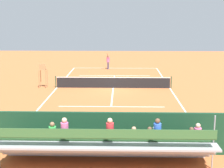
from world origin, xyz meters
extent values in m
plane|color=#BC6033|center=(0.00, 0.00, 0.00)|extent=(60.00, 60.00, 0.00)
cube|color=white|center=(0.00, -11.00, 0.00)|extent=(10.00, 0.10, 0.01)
cube|color=white|center=(0.00, 11.00, 0.00)|extent=(10.00, 0.10, 0.01)
cube|color=white|center=(-5.00, 0.00, 0.00)|extent=(0.10, 22.00, 0.01)
cube|color=white|center=(5.00, 0.00, 0.00)|extent=(0.10, 22.00, 0.01)
cube|color=white|center=(0.00, -6.05, 0.00)|extent=(7.50, 0.10, 0.01)
cube|color=white|center=(0.00, 6.05, 0.00)|extent=(7.50, 0.10, 0.01)
cube|color=white|center=(0.00, 0.00, 0.00)|extent=(0.10, 12.10, 0.01)
cube|color=white|center=(0.00, -11.00, 0.00)|extent=(0.10, 0.30, 0.01)
cube|color=black|center=(0.00, 0.00, 0.46)|extent=(10.00, 0.02, 0.91)
cube|color=white|center=(0.00, 0.00, 0.94)|extent=(10.00, 0.04, 0.06)
cylinder|color=#2D5133|center=(-5.10, 0.00, 0.54)|extent=(0.10, 0.10, 1.07)
cylinder|color=#2D5133|center=(5.10, 0.00, 0.54)|extent=(0.10, 0.10, 1.07)
cube|color=#194228|center=(0.00, 14.00, 1.00)|extent=(18.00, 0.16, 2.00)
cube|color=#9EA0A5|center=(0.00, 14.35, 0.23)|extent=(9.00, 0.10, 0.45)
cube|color=#9EA0A5|center=(0.00, 14.70, 0.41)|extent=(9.00, 0.80, 0.08)
cube|color=#9EA0A5|center=(0.00, 14.32, 0.23)|extent=(9.00, 0.04, 0.45)
cube|color=#386B38|center=(0.00, 14.80, 0.83)|extent=(8.60, 0.36, 0.04)
cube|color=#386B38|center=(0.00, 14.98, 1.03)|extent=(8.60, 0.03, 0.36)
cube|color=#9EA0A5|center=(0.00, 15.50, 0.86)|extent=(9.00, 0.80, 0.08)
cube|color=#9EA0A5|center=(0.00, 15.12, 0.68)|extent=(9.00, 0.04, 0.45)
cube|color=#386B38|center=(0.00, 15.60, 1.28)|extent=(8.60, 0.36, 0.04)
cube|color=#386B38|center=(0.00, 15.78, 1.48)|extent=(8.60, 0.03, 0.36)
cube|color=#9EA0A5|center=(0.00, 16.30, 1.31)|extent=(9.00, 0.80, 0.08)
cube|color=#9EA0A5|center=(0.00, 15.92, 1.12)|extent=(9.00, 0.04, 0.45)
cube|color=#386B38|center=(0.00, 16.40, 1.73)|extent=(8.60, 0.36, 0.04)
cube|color=#386B38|center=(0.00, 16.58, 1.93)|extent=(8.60, 0.03, 0.36)
cylinder|color=#9EA0A5|center=(-4.50, 15.50, 1.18)|extent=(0.06, 0.06, 2.35)
cube|color=#2D2D33|center=(-1.24, 14.63, 0.87)|extent=(0.32, 0.40, 0.12)
cylinder|color=red|center=(-1.24, 14.75, 1.16)|extent=(0.30, 0.30, 0.45)
sphere|color=tan|center=(-1.24, 14.75, 1.48)|extent=(0.20, 0.20, 0.20)
cube|color=#2D2D33|center=(-1.93, 14.63, 0.87)|extent=(0.32, 0.40, 0.12)
cylinder|color=#9399A3|center=(-1.93, 14.75, 1.16)|extent=(0.30, 0.30, 0.45)
sphere|color=brown|center=(-1.93, 14.75, 1.48)|extent=(0.20, 0.20, 0.20)
cube|color=#2D2D33|center=(-2.14, 15.43, 1.32)|extent=(0.32, 0.40, 0.12)
cylinder|color=white|center=(-2.14, 15.55, 1.60)|extent=(0.30, 0.30, 0.45)
sphere|color=brown|center=(-2.14, 15.55, 1.93)|extent=(0.20, 0.20, 0.20)
cube|color=#2D2D33|center=(-0.25, 16.23, 1.77)|extent=(0.32, 0.40, 0.12)
cylinder|color=red|center=(-0.25, 16.35, 2.06)|extent=(0.30, 0.30, 0.45)
sphere|color=beige|center=(-0.25, 16.35, 2.38)|extent=(0.20, 0.20, 0.20)
cube|color=#2D2D33|center=(-2.08, 16.23, 1.77)|extent=(0.32, 0.40, 0.12)
cylinder|color=blue|center=(-2.08, 16.35, 2.06)|extent=(0.30, 0.30, 0.45)
sphere|color=brown|center=(-2.08, 16.35, 2.38)|extent=(0.20, 0.20, 0.20)
cube|color=#2D2D33|center=(1.51, 16.23, 1.77)|extent=(0.32, 0.40, 0.12)
cylinder|color=pink|center=(1.51, 16.35, 2.06)|extent=(0.30, 0.30, 0.45)
sphere|color=beige|center=(1.51, 16.35, 2.38)|extent=(0.20, 0.20, 0.20)
cube|color=#2D2D33|center=(-3.82, 15.43, 1.32)|extent=(0.32, 0.40, 0.12)
cylinder|color=pink|center=(-3.82, 15.55, 1.60)|extent=(0.30, 0.30, 0.45)
sphere|color=beige|center=(-3.82, 15.55, 1.93)|extent=(0.20, 0.20, 0.20)
cube|color=#2D2D33|center=(-3.74, 14.63, 0.87)|extent=(0.32, 0.40, 0.12)
cylinder|color=pink|center=(-3.74, 14.75, 1.16)|extent=(0.30, 0.30, 0.45)
sphere|color=brown|center=(-3.74, 14.75, 1.48)|extent=(0.20, 0.20, 0.20)
cube|color=#2D2D33|center=(2.16, 15.43, 1.32)|extent=(0.32, 0.40, 0.12)
cylinder|color=green|center=(2.16, 15.55, 1.60)|extent=(0.30, 0.30, 0.45)
sphere|color=#8C6647|center=(2.16, 15.55, 1.93)|extent=(0.20, 0.20, 0.20)
cylinder|color=#A88456|center=(5.90, -0.30, 0.80)|extent=(0.07, 0.07, 1.60)
cylinder|color=#A88456|center=(6.50, -0.30, 0.80)|extent=(0.07, 0.07, 1.60)
cylinder|color=#A88456|center=(5.90, 0.30, 0.80)|extent=(0.07, 0.07, 1.60)
cylinder|color=#A88456|center=(6.50, 0.30, 0.80)|extent=(0.07, 0.07, 1.60)
cube|color=#A88456|center=(6.20, 0.00, 1.63)|extent=(0.56, 0.56, 0.06)
cube|color=#A88456|center=(6.20, 0.24, 1.90)|extent=(0.56, 0.06, 0.48)
cube|color=#A88456|center=(5.94, 0.00, 1.78)|extent=(0.04, 0.48, 0.04)
cube|color=#A88456|center=(6.46, 0.00, 1.78)|extent=(0.04, 0.48, 0.04)
cube|color=#9E754C|center=(-2.56, 13.20, 0.45)|extent=(1.80, 0.40, 0.05)
cylinder|color=#9E754C|center=(-3.31, 13.20, 0.23)|extent=(0.06, 0.06, 0.45)
cylinder|color=#9E754C|center=(-1.81, 13.20, 0.23)|extent=(0.06, 0.06, 0.45)
cube|color=#9E754C|center=(-2.56, 13.38, 0.75)|extent=(1.80, 0.04, 0.36)
cube|color=black|center=(-0.58, 13.40, 0.18)|extent=(0.90, 0.36, 0.36)
cylinder|color=navy|center=(0.84, -10.32, 0.42)|extent=(0.14, 0.14, 0.85)
cylinder|color=navy|center=(0.86, -10.10, 0.42)|extent=(0.14, 0.14, 0.85)
cylinder|color=pink|center=(0.85, -10.21, 1.15)|extent=(0.39, 0.39, 0.60)
sphere|color=#8C6647|center=(0.85, -10.21, 1.56)|extent=(0.22, 0.22, 0.22)
cylinder|color=#8C6647|center=(0.86, -9.99, 1.65)|extent=(0.26, 0.11, 0.55)
cylinder|color=#8C6647|center=(0.83, -10.43, 1.18)|extent=(0.10, 0.10, 0.50)
cylinder|color=black|center=(1.53, -10.66, 0.01)|extent=(0.26, 0.16, 0.03)
torus|color=#D8CC4C|center=(1.30, -10.79, 0.01)|extent=(0.41, 0.41, 0.02)
cylinder|color=white|center=(1.30, -10.79, 0.01)|extent=(0.25, 0.25, 0.00)
sphere|color=#CCDB33|center=(2.90, -8.20, 0.03)|extent=(0.07, 0.07, 0.07)
camera|label=1|loc=(-0.65, 28.40, 6.36)|focal=52.80mm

